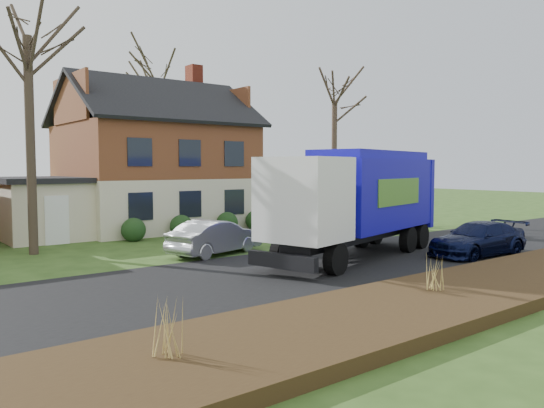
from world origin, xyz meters
TOP-DOWN VIEW (x-y plane):
  - ground at (0.00, 0.00)m, footprint 120.00×120.00m
  - road at (0.00, 0.00)m, footprint 80.00×7.00m
  - mulch_verge at (0.00, -5.30)m, footprint 80.00×3.50m
  - main_house at (1.49, 13.91)m, footprint 12.95×8.95m
  - garbage_truck at (3.56, 0.57)m, footprint 9.45×4.67m
  - silver_sedan at (-0.22, 4.36)m, footprint 4.24×2.42m
  - navy_wagon at (7.35, -1.95)m, footprint 4.46×2.08m
  - tree_front_west at (-5.67, 8.64)m, footprint 3.83×3.83m
  - tree_front_east at (11.94, 10.31)m, footprint 3.69×3.69m
  - tree_back at (5.43, 20.91)m, footprint 3.99×3.99m
  - grass_clump_west at (-7.05, -5.19)m, footprint 0.34×0.28m
  - grass_clump_mid at (0.24, -5.04)m, footprint 0.31×0.25m

SIDE VIEW (x-z plane):
  - ground at x=0.00m, z-range 0.00..0.00m
  - road at x=0.00m, z-range 0.00..0.02m
  - mulch_verge at x=0.00m, z-range 0.00..0.30m
  - navy_wagon at x=7.35m, z-range 0.00..1.26m
  - silver_sedan at x=-0.22m, z-range 0.00..1.32m
  - grass_clump_mid at x=0.24m, z-range 0.30..1.15m
  - grass_clump_west at x=-7.05m, z-range 0.30..1.19m
  - garbage_truck at x=3.56m, z-range 0.30..4.21m
  - main_house at x=1.49m, z-range -0.60..8.66m
  - tree_front_east at x=11.94m, z-range 3.21..13.45m
  - tree_front_west at x=-5.67m, z-range 3.68..15.06m
  - tree_back at x=5.43m, z-range 4.22..16.85m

